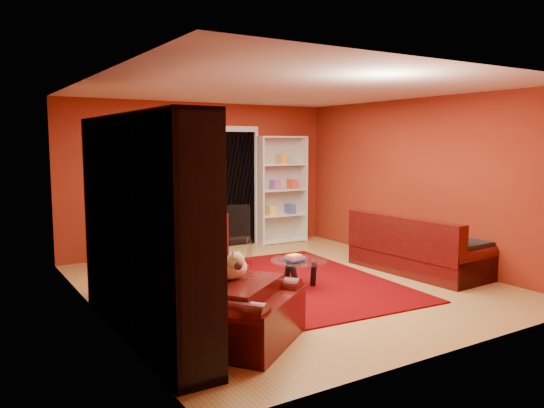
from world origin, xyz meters
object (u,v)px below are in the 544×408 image
dog (231,268)px  acrylic_chair (237,241)px  rug (277,284)px  coffee_table (299,274)px  sofa (419,243)px  gift_box_red (153,250)px  gift_box_teal (157,257)px  christmas_tree (167,202)px  armchair (233,293)px  gift_box_green (191,263)px  media_unit (141,227)px  white_bookshelf (282,190)px

dog → acrylic_chair: bearing=24.3°
rug → coffee_table: 0.37m
sofa → gift_box_red: bearing=41.8°
rug → gift_box_teal: (-1.02, 1.84, 0.15)m
christmas_tree → acrylic_chair: 1.22m
gift_box_red → christmas_tree: bearing=-91.8°
rug → gift_box_teal: size_ratio=10.39×
gift_box_red → armchair: bearing=-98.5°
christmas_tree → rug: bearing=-64.2°
gift_box_green → armchair: (-0.73, -2.75, 0.34)m
media_unit → acrylic_chair: (2.11, 1.96, -0.66)m
white_bookshelf → sofa: size_ratio=1.02×
gift_box_teal → gift_box_red: 0.76m
media_unit → gift_box_red: 3.79m
rug → christmas_tree: 2.21m
sofa → gift_box_green: bearing=56.0°
christmas_tree → coffee_table: (1.00, -2.07, -0.82)m
christmas_tree → white_bookshelf: 2.69m
dog → coffee_table: bearing=-1.0°
gift_box_green → gift_box_red: bearing=95.5°
media_unit → sofa: 4.36m
white_bookshelf → dog: (-3.15, -3.96, -0.31)m
sofa → acrylic_chair: 2.70m
gift_box_green → acrylic_chair: (0.69, -0.17, 0.29)m
christmas_tree → armchair: size_ratio=1.73×
gift_box_teal → acrylic_chair: 1.27m
gift_box_green → armchair: bearing=-104.9°
gift_box_green → coffee_table: coffee_table is taller
gift_box_red → dog: dog is taller
dog → white_bookshelf: bearing=15.1°
gift_box_green → gift_box_teal: bearing=118.8°
dog → sofa: 3.73m
media_unit → dog: bearing=-39.1°
media_unit → sofa: media_unit is taller
acrylic_chair → dog: bearing=-96.2°
gift_box_teal → gift_box_green: gift_box_teal is taller
sofa → white_bookshelf: bearing=5.8°
acrylic_chair → coffee_table: bearing=-60.4°
gift_box_green → armchair: size_ratio=0.22×
acrylic_chair → media_unit: bearing=-114.0°
gift_box_teal → white_bookshelf: (2.74, 0.72, 0.85)m
gift_box_teal → armchair: (-0.42, -3.32, 0.31)m
dog → media_unit: bearing=104.7°
sofa → acrylic_chair: (-2.19, 1.59, -0.01)m
gift_box_teal → gift_box_red: size_ratio=1.39×
rug → dog: 2.12m
dog → acrylic_chair: size_ratio=0.47×
christmas_tree → gift_box_teal: (-0.16, 0.06, -0.85)m
gift_box_red → rug: bearing=-72.1°
gift_box_green → gift_box_red: 1.31m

